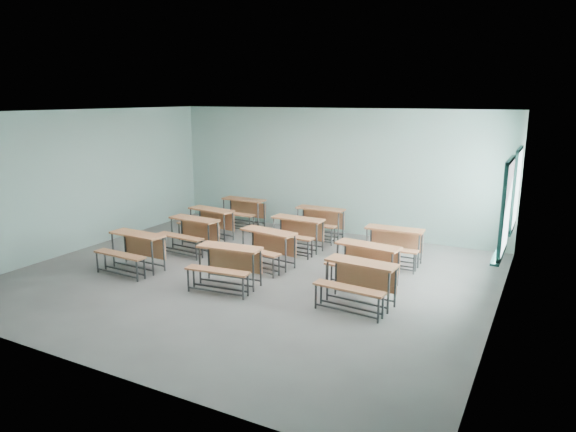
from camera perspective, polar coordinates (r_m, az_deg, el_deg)
name	(u,v)px	position (r m, az deg, el deg)	size (l,w,h in m)	color
room	(255,197)	(9.84, -3.73, 2.11)	(9.04, 8.04, 3.24)	slate
desk_unit_r0c0	(134,246)	(10.89, -16.76, -3.25)	(1.25, 0.87, 0.76)	#A7623C
desk_unit_r0c1	(227,261)	(9.60, -6.78, -4.96)	(1.29, 0.94, 0.76)	#A7623C
desk_unit_r0c2	(358,277)	(8.76, 7.83, -6.77)	(1.27, 0.90, 0.76)	#A7623C
desk_unit_r1c0	(191,230)	(11.92, -10.70, -1.51)	(1.27, 0.90, 0.76)	#A7623C
desk_unit_r1c1	(265,243)	(10.66, -2.54, -3.04)	(1.31, 0.97, 0.76)	#A7623C
desk_unit_r1c2	(365,259)	(9.76, 8.56, -4.70)	(1.29, 0.93, 0.76)	#A7623C
desk_unit_r2c0	(209,219)	(12.85, -8.82, -0.38)	(1.30, 0.96, 0.76)	#A7623C
desk_unit_r2c1	(296,229)	(11.75, 0.87, -1.49)	(1.24, 0.85, 0.76)	#A7623C
desk_unit_r2c2	(393,241)	(11.05, 11.57, -2.71)	(1.25, 0.86, 0.76)	#A7623C
desk_unit_r3c0	(242,208)	(14.02, -5.17, 0.85)	(1.23, 0.84, 0.76)	#A7623C
desk_unit_r3c1	(319,218)	(12.82, 3.41, -0.27)	(1.22, 0.82, 0.76)	#A7623C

